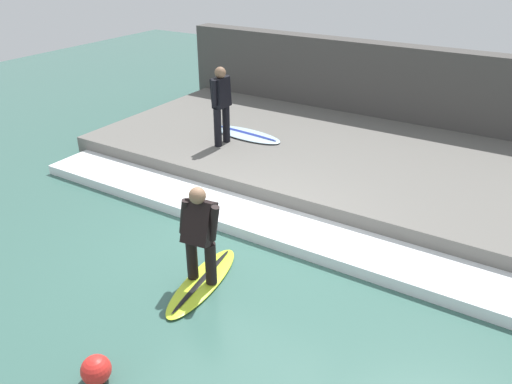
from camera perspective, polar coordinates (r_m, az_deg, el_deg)
ground_plane at (r=7.22m, az=-2.67°, el=-6.92°), size 28.00×28.00×0.00m
concrete_ledge at (r=9.85m, az=8.80°, el=3.89°), size 4.40×9.42×0.40m
back_wall at (r=11.78m, az=13.99°, el=11.41°), size 0.50×9.89×1.99m
wave_foam_crest at (r=7.77m, az=0.78°, el=-3.46°), size 0.93×8.94×0.17m
surfboard_riding at (r=6.65m, az=-6.13°, el=-10.12°), size 1.65×0.65×0.07m
surfer_riding at (r=6.21m, az=-6.47°, el=-4.44°), size 0.43×0.59×1.34m
surfer_waiting_near at (r=9.63m, az=-4.00°, el=10.25°), size 0.52×0.25×1.51m
surfboard_waiting_near at (r=10.29m, az=-1.08°, el=6.61°), size 0.72×1.67×0.07m
marker_buoy at (r=5.57m, az=-17.82°, el=-18.79°), size 0.31×0.31×0.31m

